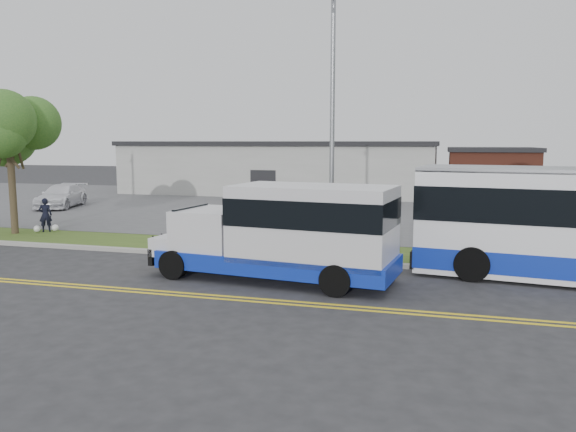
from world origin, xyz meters
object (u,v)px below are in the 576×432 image
(tree_west, at_px, (8,124))
(pedestrian, at_px, (45,215))
(streetlight_near, at_px, (332,117))
(shuttle_bus, at_px, (290,230))
(parked_car_a, at_px, (292,206))
(parked_car_b, at_px, (61,196))

(tree_west, xyz_separation_m, pedestrian, (1.06, 0.80, -4.22))
(streetlight_near, bearing_deg, shuttle_bus, -95.82)
(streetlight_near, relative_size, parked_car_a, 2.27)
(streetlight_near, xyz_separation_m, pedestrian, (-13.94, 1.27, -4.33))
(parked_car_a, relative_size, parked_car_b, 0.83)
(shuttle_bus, relative_size, pedestrian, 5.06)
(streetlight_near, bearing_deg, parked_car_a, 113.90)
(streetlight_near, xyz_separation_m, shuttle_bus, (-0.45, -4.37, -3.62))
(shuttle_bus, relative_size, parked_car_a, 1.93)
(pedestrian, height_order, parked_car_b, pedestrian)
(pedestrian, xyz_separation_m, parked_car_b, (-5.79, 8.74, -0.07))
(pedestrian, height_order, parked_car_a, pedestrian)
(pedestrian, bearing_deg, shuttle_bus, 126.66)
(parked_car_a, bearing_deg, streetlight_near, -91.49)
(shuttle_bus, xyz_separation_m, pedestrian, (-13.49, 5.64, -0.71))
(pedestrian, bearing_deg, parked_car_b, -87.10)
(tree_west, height_order, streetlight_near, streetlight_near)
(parked_car_a, bearing_deg, parked_car_b, 149.96)
(streetlight_near, height_order, parked_car_b, streetlight_near)
(tree_west, distance_m, shuttle_bus, 15.74)
(streetlight_near, relative_size, pedestrian, 5.94)
(shuttle_bus, height_order, parked_car_a, shuttle_bus)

